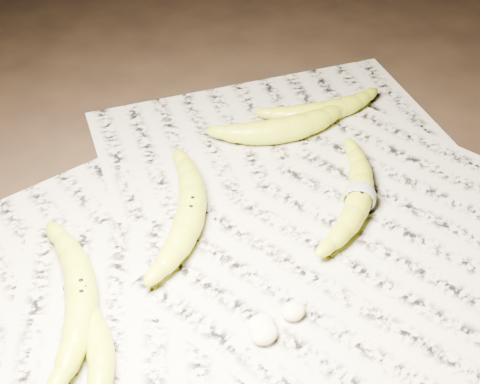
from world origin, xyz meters
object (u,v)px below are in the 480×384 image
banana_center (191,210)px  banana_taped (360,195)px  banana_left_a (81,294)px  banana_upper_a (325,110)px  banana_left_b (100,346)px  banana_upper_b (286,127)px

banana_center → banana_taped: bearing=-77.7°
banana_left_a → banana_upper_a: 0.51m
banana_left_b → banana_upper_b: 0.47m
banana_left_b → banana_center: banana_center is taller
banana_upper_b → banana_upper_a: bearing=20.7°
banana_center → banana_upper_b: bearing=-32.1°
banana_left_b → banana_upper_b: size_ratio=0.81×
banana_center → banana_upper_b: 0.24m
banana_left_b → banana_taped: banana_taped is taller
banana_left_b → banana_center: size_ratio=0.73×
banana_left_a → banana_upper_a: (0.49, 0.15, -0.00)m
banana_left_a → banana_center: size_ratio=1.02×
banana_left_a → banana_left_b: size_ratio=1.39×
banana_taped → banana_upper_b: banana_upper_b is taller
banana_center → banana_taped: size_ratio=1.03×
banana_left_b → banana_taped: (0.41, 0.03, 0.00)m
banana_upper_a → banana_left_a: bearing=-147.6°
banana_center → banana_upper_a: bearing=-35.9°
banana_center → banana_upper_a: banana_center is taller
banana_left_a → banana_center: bearing=-51.9°
banana_taped → banana_center: bearing=113.8°
banana_left_a → banana_left_b: 0.08m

